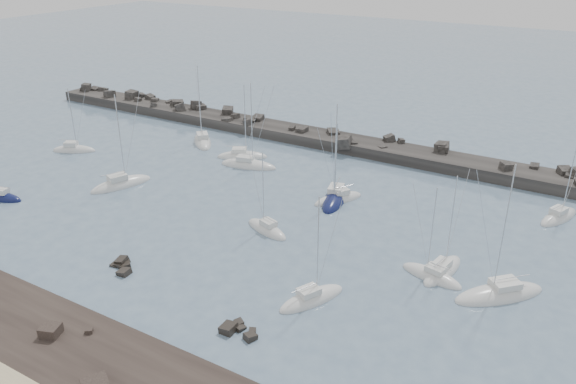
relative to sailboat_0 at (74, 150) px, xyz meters
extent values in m
plane|color=slate|center=(37.43, -13.57, -0.15)|extent=(400.00, 400.00, 0.00)
cube|color=black|center=(37.43, -35.57, -0.15)|extent=(140.00, 12.00, 0.70)
cube|color=black|center=(37.03, -33.97, 0.68)|extent=(2.05, 1.99, 0.95)
cube|color=black|center=(39.71, -32.04, 0.40)|extent=(0.84, 0.83, 0.40)
cube|color=black|center=(34.94, -23.09, -0.13)|extent=(1.46, 1.38, 1.27)
cube|color=black|center=(34.88, -22.90, -0.24)|extent=(1.25, 1.26, 0.67)
cube|color=black|center=(33.28, -22.09, -0.14)|extent=(1.23, 1.26, 0.89)
cube|color=black|center=(33.22, -21.69, 0.10)|extent=(1.43, 1.49, 1.32)
cube|color=black|center=(33.80, -21.89, -0.20)|extent=(1.64, 1.74, 1.13)
cube|color=black|center=(32.77, -22.37, -0.20)|extent=(1.00, 0.98, 0.69)
cube|color=black|center=(52.40, -25.10, -0.04)|extent=(1.30, 1.45, 1.00)
cube|color=black|center=(50.32, -23.88, -0.05)|extent=(1.10, 1.09, 0.79)
cube|color=black|center=(50.64, -24.40, -0.13)|extent=(1.42, 1.31, 0.93)
cube|color=black|center=(51.98, -24.15, -0.22)|extent=(0.96, 1.02, 0.75)
cube|color=black|center=(50.11, -25.19, -0.05)|extent=(1.44, 1.53, 1.32)
cube|color=#282624|center=(29.93, 24.43, 0.05)|extent=(115.00, 6.00, 3.20)
cube|color=#282624|center=(-2.80, 22.53, 1.90)|extent=(1.70, 1.89, 1.44)
cube|color=#282624|center=(-11.02, 24.83, 2.30)|extent=(2.60, 2.79, 2.20)
cube|color=#282624|center=(-23.12, 26.42, 1.37)|extent=(1.64, 1.49, 1.26)
cube|color=#282624|center=(-25.52, 24.40, 1.83)|extent=(1.59, 1.62, 1.00)
cube|color=#282624|center=(45.59, 23.35, 1.39)|extent=(1.72, 1.68, 0.96)
cube|color=#282624|center=(72.21, 26.21, 1.96)|extent=(2.45, 2.51, 1.37)
cube|color=#282624|center=(-23.51, 26.12, 1.54)|extent=(2.18, 2.08, 1.68)
cube|color=#282624|center=(40.82, 22.67, 1.57)|extent=(1.53, 1.46, 1.20)
cube|color=#282624|center=(-5.39, 25.65, 1.66)|extent=(1.85, 2.02, 1.36)
cube|color=#282624|center=(20.15, 25.53, 1.85)|extent=(2.06, 2.24, 1.61)
cube|color=#282624|center=(54.62, 26.20, 2.14)|extent=(1.87, 2.33, 2.14)
cube|color=#282624|center=(3.40, 23.30, 2.00)|extent=(3.05, 2.68, 2.50)
cube|color=#282624|center=(54.24, 26.48, 2.18)|extent=(2.04, 2.31, 1.87)
cube|color=#282624|center=(45.31, 26.95, 2.00)|extent=(2.47, 2.38, 1.64)
cube|color=#282624|center=(30.01, 23.38, 1.35)|extent=(1.70, 1.65, 1.01)
cube|color=#282624|center=(35.55, 25.69, 1.59)|extent=(2.92, 2.91, 1.63)
cube|color=#282624|center=(-0.04, 25.14, 1.85)|extent=(1.07, 1.16, 0.89)
cube|color=#282624|center=(19.14, 22.95, 1.45)|extent=(1.73, 1.68, 1.37)
cube|color=#282624|center=(6.29, 25.88, 1.93)|extent=(2.61, 2.61, 1.51)
cube|color=#282624|center=(68.12, 26.29, 1.80)|extent=(1.32, 1.36, 1.18)
cube|color=#282624|center=(19.21, 23.93, 1.78)|extent=(2.91, 2.42, 2.05)
cube|color=#282624|center=(-16.09, 23.47, 1.96)|extent=(2.79, 2.80, 2.33)
cube|color=#282624|center=(15.42, 22.39, 1.72)|extent=(1.85, 1.41, 1.13)
cube|color=#282624|center=(-8.51, 24.00, 1.81)|extent=(1.31, 1.40, 1.42)
cube|color=#282624|center=(64.61, 23.57, 2.09)|extent=(2.15, 2.05, 1.32)
cube|color=#282624|center=(-24.33, 24.53, 2.31)|extent=(2.47, 2.55, 1.96)
cube|color=#282624|center=(73.63, 25.82, 2.09)|extent=(2.40, 2.10, 1.81)
cube|color=#282624|center=(0.76, 25.63, 2.08)|extent=(3.06, 3.04, 1.48)
cube|color=#282624|center=(15.69, 24.56, 1.90)|extent=(1.85, 1.75, 1.22)
cube|color=#282624|center=(72.82, 25.31, 1.54)|extent=(1.48, 1.59, 1.70)
cube|color=#282624|center=(39.46, 21.90, 1.82)|extent=(2.85, 2.52, 2.54)
cube|color=#282624|center=(30.47, 23.75, 1.68)|extent=(1.90, 1.98, 1.69)
cube|color=#282624|center=(-10.33, 26.78, 1.79)|extent=(1.85, 1.86, 1.82)
cube|color=#282624|center=(-7.51, 26.58, 1.80)|extent=(1.98, 1.64, 1.80)
cube|color=#282624|center=(28.55, 23.69, 1.83)|extent=(1.08, 1.23, 1.22)
cube|color=#282624|center=(20.08, 22.08, 1.97)|extent=(1.69, 1.61, 1.48)
cube|color=#282624|center=(12.92, 25.97, 2.01)|extent=(2.74, 2.73, 2.26)
cube|color=#282624|center=(-21.41, 26.56, 1.63)|extent=(2.46, 2.56, 1.84)
cube|color=#282624|center=(-2.20, 26.46, 1.56)|extent=(2.01, 1.97, 1.23)
cube|color=#282624|center=(47.39, 26.88, 1.87)|extent=(1.48, 1.46, 1.10)
cube|color=#282624|center=(5.35, 25.80, 2.32)|extent=(2.58, 2.79, 2.11)
ellipsoid|color=silver|center=(0.02, 0.01, -0.10)|extent=(7.41, 5.40, 2.08)
cube|color=silver|center=(-0.30, -0.16, 1.15)|extent=(2.47, 2.24, 0.73)
cylinder|color=silver|center=(0.53, 0.28, 5.65)|extent=(0.13, 0.13, 9.74)
cylinder|color=silver|center=(-0.74, -0.40, 1.83)|extent=(2.59, 1.46, 0.10)
ellipsoid|color=silver|center=(15.78, 14.44, -0.10)|extent=(8.33, 8.38, 2.37)
cube|color=silver|center=(16.09, 14.12, 1.30)|extent=(3.07, 3.07, 0.78)
cylinder|color=silver|center=(15.27, 14.96, 7.00)|extent=(0.13, 0.13, 12.18)
cylinder|color=silver|center=(16.54, 13.67, 2.02)|extent=(2.62, 2.64, 0.11)
ellipsoid|color=#101644|center=(6.45, -17.98, -0.10)|extent=(6.85, 3.54, 1.96)
cube|color=silver|center=(6.77, -17.90, 1.09)|extent=(2.10, 1.72, 0.71)
cylinder|color=silver|center=(7.22, -17.79, 1.74)|extent=(2.57, 0.73, 0.10)
ellipsoid|color=silver|center=(17.44, -6.39, -0.10)|extent=(5.86, 9.48, 2.40)
cube|color=silver|center=(17.28, -6.82, 1.31)|extent=(2.61, 3.03, 0.79)
cylinder|color=silver|center=(17.70, -5.72, 7.04)|extent=(0.14, 0.14, 12.25)
cylinder|color=silver|center=(17.06, -7.41, 2.05)|extent=(1.40, 3.43, 0.11)
ellipsoid|color=silver|center=(29.04, 9.14, -0.10)|extent=(9.50, 4.88, 2.25)
cube|color=silver|center=(28.60, 9.04, 1.20)|extent=(2.91, 2.38, 0.70)
cylinder|color=silver|center=(29.75, 9.32, 6.99)|extent=(0.12, 0.12, 12.28)
cylinder|color=silver|center=(27.98, 8.89, 1.85)|extent=(3.56, 0.95, 0.10)
ellipsoid|color=silver|center=(42.81, -7.22, -0.10)|extent=(7.10, 4.14, 1.92)
cube|color=silver|center=(43.13, -7.33, 1.05)|extent=(2.23, 1.90, 0.67)
cylinder|color=silver|center=(42.29, -7.05, 5.29)|extent=(0.11, 0.11, 9.16)
cylinder|color=silver|center=(43.58, -7.48, 1.66)|extent=(2.60, 0.95, 0.10)
ellipsoid|color=silver|center=(46.57, 5.00, -0.10)|extent=(5.83, 7.58, 2.03)
cube|color=silver|center=(46.76, 5.32, 1.11)|extent=(2.36, 2.56, 0.69)
cylinder|color=silver|center=(46.26, 4.49, 5.80)|extent=(0.12, 0.12, 10.06)
cylinder|color=silver|center=(47.03, 5.77, 1.75)|extent=(1.62, 2.61, 0.10)
ellipsoid|color=silver|center=(54.36, -17.15, -0.10)|extent=(5.39, 7.87, 1.98)
cube|color=silver|center=(54.19, -17.49, 1.06)|extent=(2.29, 2.58, 0.64)
cylinder|color=silver|center=(54.62, -16.60, 5.87)|extent=(0.11, 0.11, 10.25)
cylinder|color=silver|center=(53.97, -17.97, 1.66)|extent=(1.39, 2.78, 0.09)
ellipsoid|color=#101644|center=(46.07, 5.01, -0.10)|extent=(4.97, 9.70, 2.39)
cube|color=silver|center=(45.96, 5.46, 1.30)|extent=(2.43, 2.97, 0.77)
cylinder|color=silver|center=(46.24, 4.29, 7.18)|extent=(0.13, 0.13, 12.54)
cylinder|color=silver|center=(45.81, 6.09, 2.01)|extent=(0.98, 3.64, 0.11)
ellipsoid|color=silver|center=(63.31, -7.14, -0.10)|extent=(7.22, 3.59, 1.87)
cube|color=silver|center=(63.64, -7.21, 1.01)|extent=(2.19, 1.78, 0.63)
cylinder|color=silver|center=(62.77, -7.02, 5.36)|extent=(0.11, 0.11, 9.34)
cylinder|color=silver|center=(64.12, -7.32, 1.59)|extent=(2.72, 0.68, 0.09)
ellipsoid|color=silver|center=(64.01, -5.55, -0.10)|extent=(3.54, 7.76, 1.97)
cube|color=silver|center=(63.95, -5.91, 1.06)|extent=(1.84, 2.32, 0.65)
cylinder|color=silver|center=(64.11, -4.96, 5.78)|extent=(0.11, 0.11, 10.09)
cylinder|color=silver|center=(63.86, -6.43, 1.66)|extent=(0.59, 2.96, 0.09)
ellipsoid|color=silver|center=(70.15, -6.99, -0.10)|extent=(9.06, 9.06, 2.28)
cube|color=silver|center=(70.50, -6.65, 1.20)|extent=(3.33, 3.33, 0.67)
cylinder|color=silver|center=(69.60, -7.55, 7.47)|extent=(0.11, 0.11, 13.21)
cylinder|color=silver|center=(70.98, -6.16, 1.82)|extent=(2.83, 2.84, 0.10)
ellipsoid|color=silver|center=(73.13, 14.38, -0.10)|extent=(4.99, 7.82, 2.05)
cube|color=silver|center=(72.99, 14.04, 1.12)|extent=(2.19, 2.52, 0.69)
cylinder|color=silver|center=(73.36, 14.94, 5.83)|extent=(0.12, 0.12, 10.12)
cylinder|color=silver|center=(72.79, 13.55, 1.76)|extent=(1.23, 2.81, 0.10)
ellipsoid|color=silver|center=(25.98, 11.85, -0.10)|extent=(8.36, 6.24, 2.14)
cube|color=silver|center=(25.63, 11.65, 1.16)|extent=(2.80, 2.56, 0.70)
cylinder|color=silver|center=(26.55, 12.17, 6.33)|extent=(0.12, 0.12, 11.03)
cylinder|color=silver|center=(25.13, 11.36, 1.81)|extent=(2.89, 1.70, 0.10)
camera|label=1|loc=(75.61, -57.97, 32.52)|focal=35.00mm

